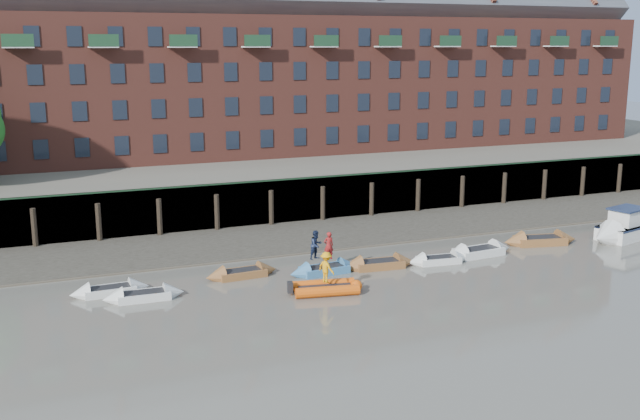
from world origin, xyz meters
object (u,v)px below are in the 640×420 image
rowboat_0 (110,290)px  rowboat_4 (379,264)px  rowboat_5 (439,260)px  rowboat_6 (479,252)px  rowboat_1 (144,296)px  rowboat_2 (242,273)px  person_rib_crew (326,267)px  rowboat_7 (540,240)px  rowboat_3 (324,270)px  rib_tender (328,288)px  person_rower_a (329,246)px  motor_launch (621,230)px  person_rower_b (316,245)px

rowboat_0 → rowboat_4: (15.22, -1.01, 0.02)m
rowboat_4 → rowboat_5: bearing=-2.1°
rowboat_6 → rowboat_1: bearing=176.6°
rowboat_2 → rowboat_5: bearing=-12.4°
person_rib_crew → rowboat_6: bearing=-96.1°
rowboat_7 → rowboat_2: bearing=-170.1°
rowboat_4 → rowboat_2: bearing=175.5°
rowboat_3 → rib_tender: 3.39m
rowboat_2 → person_rower_a: bearing=-17.2°
rowboat_0 → person_rib_crew: (10.64, -4.06, 1.22)m
rowboat_1 → rib_tender: (9.23, -2.51, 0.07)m
rowboat_4 → person_rower_a: (-3.13, 0.16, 1.41)m
rowboat_1 → rowboat_2: bearing=19.5°
rowboat_0 → person_rib_crew: bearing=-22.8°
rowboat_7 → motor_launch: bearing=1.5°
rowboat_7 → rowboat_4: bearing=-164.8°
rowboat_5 → rowboat_7: 8.51m
rowboat_6 → person_rower_a: person_rower_a is taller
rib_tender → rowboat_7: bearing=23.1°
rowboat_5 → person_rib_crew: person_rib_crew is taller
rowboat_3 → person_rower_a: 1.44m
rowboat_3 → person_rib_crew: 3.67m
rowboat_7 → rowboat_6: bearing=-160.2°
rowboat_4 → person_rower_b: size_ratio=2.70×
rowboat_3 → person_rower_a: size_ratio=2.72×
rowboat_5 → person_rower_b: person_rower_b is taller
rowboat_3 → rowboat_6: bearing=-5.5°
rowboat_1 → rowboat_2: size_ratio=0.98×
motor_launch → person_rower_b: (-21.76, 0.60, 1.00)m
rowboat_3 → motor_launch: 21.36m
rowboat_3 → motor_launch: motor_launch is taller
motor_launch → rowboat_7: bearing=-24.9°
rowboat_2 → motor_launch: motor_launch is taller
rowboat_1 → rowboat_5: rowboat_1 is taller
person_rower_a → person_rower_b: size_ratio=0.95×
rowboat_1 → rib_tender: 9.57m
rib_tender → person_rower_a: 3.70m
rowboat_7 → motor_launch: size_ratio=0.76×
rowboat_5 → rowboat_6: 3.18m
person_rower_a → rowboat_4: bearing=177.1°
rowboat_7 → rib_tender: (-16.64, -3.84, 0.02)m
rowboat_2 → rowboat_6: size_ratio=0.87×
rowboat_0 → person_rower_b: bearing=-4.8°
rowboat_7 → motor_launch: motor_launch is taller
motor_launch → person_rower_a: 21.13m
person_rower_b → person_rib_crew: person_rower_b is taller
rowboat_0 → rowboat_1: (1.52, -1.51, 0.00)m
rowboat_7 → person_rower_b: (-15.96, -0.40, 1.42)m
rowboat_5 → person_rower_a: person_rower_a is taller
rowboat_4 → person_rower_b: bearing=178.4°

